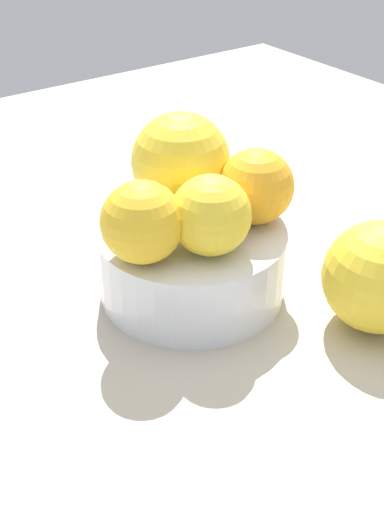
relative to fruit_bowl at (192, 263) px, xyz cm
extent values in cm
cube|color=#BCB29E|center=(0.00, 0.00, -3.83)|extent=(110.00, 110.00, 2.00)
cylinder|color=silver|center=(0.00, 0.00, -2.43)|extent=(9.47, 9.47, 0.80)
cylinder|color=silver|center=(0.00, 0.00, 0.13)|extent=(15.27, 15.27, 5.92)
sphere|color=yellow|center=(3.18, -0.58, 6.15)|extent=(6.12, 6.12, 6.12)
sphere|color=yellow|center=(-4.01, 1.74, 7.16)|extent=(8.14, 8.14, 8.14)
sphere|color=#F9A823|center=(1.50, 5.19, 6.14)|extent=(6.10, 6.10, 6.10)
sphere|color=yellow|center=(1.15, -5.25, 6.17)|extent=(6.17, 6.17, 6.17)
sphere|color=yellow|center=(11.63, 9.13, 1.52)|extent=(8.71, 8.71, 8.71)
camera|label=1|loc=(37.51, -26.75, 30.27)|focal=47.15mm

